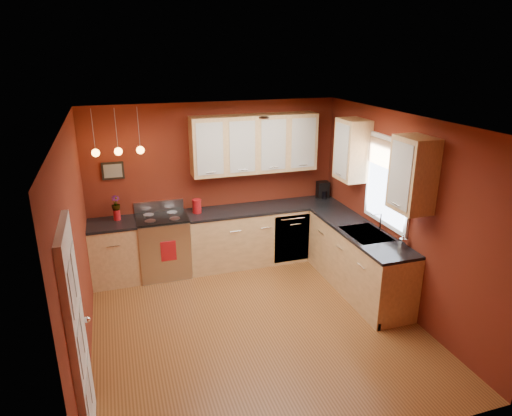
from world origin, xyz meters
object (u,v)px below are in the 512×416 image
object	(u,v)px
red_canister	(197,206)
soap_pump	(403,241)
sink	(366,235)
coffee_maker	(323,190)
gas_range	(164,245)

from	to	relation	value
red_canister	soap_pump	bearing A→B (deg)	-42.70
sink	red_canister	xyz separation A→B (m)	(-2.07, 1.54, 0.13)
sink	coffee_maker	distance (m)	1.66
red_canister	coffee_maker	distance (m)	2.20
gas_range	red_canister	bearing A→B (deg)	4.42
gas_range	sink	distance (m)	3.05
sink	coffee_maker	xyz separation A→B (m)	(0.13, 1.65, 0.15)
sink	soap_pump	bearing A→B (deg)	-70.04
sink	red_canister	bearing A→B (deg)	143.27
sink	gas_range	bearing A→B (deg)	150.22
gas_range	red_canister	xyz separation A→B (m)	(0.55, 0.04, 0.57)
coffee_maker	soap_pump	bearing A→B (deg)	-84.38
red_canister	soap_pump	world-z (taller)	red_canister
gas_range	soap_pump	world-z (taller)	soap_pump
gas_range	red_canister	distance (m)	0.79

